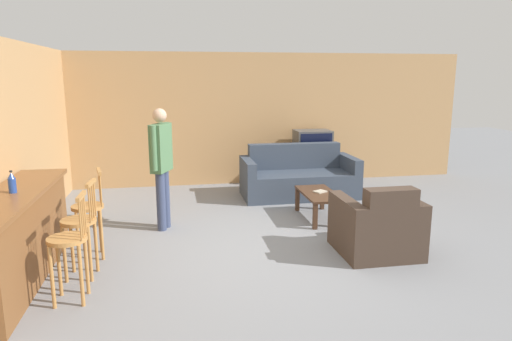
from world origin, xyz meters
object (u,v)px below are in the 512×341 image
bar_chair_far (89,213)px  tv (312,144)px  bar_chair_mid (80,228)px  book_on_table (320,191)px  bottle (12,183)px  bar_chair_near (69,247)px  couch_far (298,178)px  tv_unit (312,171)px  armchair_near (377,228)px  person_by_window (161,162)px  coffee_table (319,197)px

bar_chair_far → tv: 4.91m
bar_chair_mid → book_on_table: 3.55m
bar_chair_mid → bar_chair_far: size_ratio=1.00×
bottle → book_on_table: size_ratio=1.02×
bar_chair_near → couch_far: bar_chair_near is taller
tv_unit → book_on_table: tv_unit is taller
bar_chair_near → tv: 5.69m
tv_unit → bar_chair_mid: bearing=-135.0°
armchair_near → book_on_table: (-0.24, 1.50, 0.09)m
book_on_table → armchair_near: bearing=-81.0°
bar_chair_mid → person_by_window: (0.84, 1.48, 0.42)m
bar_chair_far → armchair_near: bar_chair_far is taller
book_on_table → person_by_window: person_by_window is taller
bar_chair_mid → bottle: 0.82m
book_on_table → coffee_table: bearing=-126.2°
armchair_near → bottle: 4.12m
book_on_table → tv_unit: bearing=75.8°
tv_unit → book_on_table: 2.26m
armchair_near → tv: 3.72m
person_by_window → bar_chair_far: bearing=-132.3°
bar_chair_far → tv: bearing=40.3°
bar_chair_near → couch_far: 4.74m
tv → coffee_table: bearing=-104.5°
coffee_table → tv_unit: tv_unit is taller
bar_chair_mid → book_on_table: size_ratio=4.69×
couch_far → coffee_table: bearing=-92.4°
bar_chair_mid → tv: size_ratio=1.52×
coffee_table → tv: bearing=75.5°
bar_chair_mid → person_by_window: 1.75m
couch_far → armchair_near: bearing=-86.0°
coffee_table → bottle: 4.16m
bar_chair_near → tv: tv is taller
tv_unit → bar_chair_far: bearing=-139.6°
bar_chair_far → couch_far: (3.23, 2.36, -0.23)m
couch_far → book_on_table: size_ratio=9.00×
coffee_table → person_by_window: 2.41m
person_by_window → armchair_near: bearing=-28.8°
bottle → tv: bearing=40.6°
bar_chair_far → tv_unit: size_ratio=0.91×
bar_chair_mid → person_by_window: person_by_window is taller
bar_chair_far → bottle: 0.99m
bar_chair_near → coffee_table: bar_chair_near is taller
couch_far → book_on_table: bearing=-91.6°
couch_far → tv: (0.51, 0.82, 0.49)m
armchair_near → tv_unit: 3.69m
coffee_table → bar_chair_mid: bearing=-154.3°
book_on_table → person_by_window: 2.41m
tv → bottle: size_ratio=3.02×
bar_chair_far → book_on_table: bar_chair_far is taller
tv → book_on_table: bearing=-104.2°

